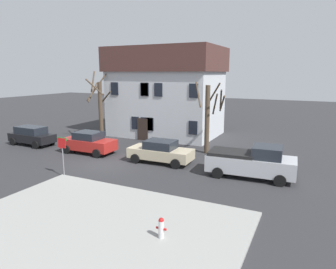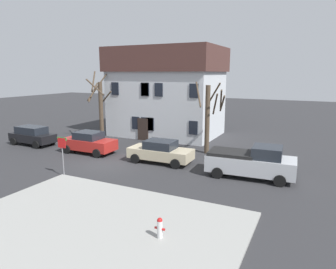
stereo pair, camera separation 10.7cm
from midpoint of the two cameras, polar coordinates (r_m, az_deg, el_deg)
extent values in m
plane|color=#2D2D30|center=(21.86, -11.64, -5.43)|extent=(120.00, 120.00, 0.00)
cube|color=#999993|center=(13.37, -13.55, -16.55)|extent=(11.98, 8.50, 0.12)
cube|color=silver|center=(31.13, -0.13, 5.83)|extent=(10.30, 6.96, 6.40)
cube|color=#4C2D28|center=(31.01, -0.13, 13.90)|extent=(10.80, 7.46, 2.34)
cube|color=#2D231E|center=(28.72, -4.63, 0.98)|extent=(1.10, 0.12, 2.10)
cube|color=black|center=(29.05, -5.99, 2.18)|extent=(0.80, 0.08, 1.20)
cube|color=black|center=(28.53, -4.27, 2.04)|extent=(0.80, 0.08, 1.20)
cube|color=black|center=(28.28, -3.38, 1.97)|extent=(0.80, 0.08, 1.20)
cube|color=black|center=(28.26, -3.31, 1.96)|extent=(0.80, 0.08, 1.20)
cube|color=black|center=(26.43, 4.89, 1.27)|extent=(0.80, 0.08, 1.20)
cube|color=black|center=(29.97, -9.84, 8.51)|extent=(0.80, 0.08, 1.20)
cube|color=black|center=(28.16, -4.29, 8.47)|extent=(0.80, 0.08, 1.20)
cube|color=black|center=(28.14, -4.23, 8.47)|extent=(0.80, 0.08, 1.20)
cube|color=black|center=(27.46, -1.66, 8.42)|extent=(0.80, 0.08, 1.20)
cube|color=black|center=(26.06, 5.00, 8.21)|extent=(0.80, 0.08, 1.20)
cylinder|color=#4C3D2D|center=(29.45, -12.37, 4.32)|extent=(0.39, 0.39, 5.45)
cylinder|color=#4C3D2D|center=(30.21, -13.12, 8.63)|extent=(1.29, 1.80, 2.59)
cylinder|color=#4C3D2D|center=(28.53, -13.50, 8.69)|extent=(1.83, 0.34, 1.50)
cylinder|color=#4C3D2D|center=(29.79, -11.48, 6.85)|extent=(1.48, 0.39, 1.30)
cylinder|color=#4C3D2D|center=(29.42, -13.77, 9.66)|extent=(0.65, 1.29, 1.91)
cylinder|color=#4C3D2D|center=(29.72, -13.83, 7.71)|extent=(0.33, 1.69, 1.77)
cylinder|color=#4C3D2D|center=(23.86, 7.53, 2.75)|extent=(0.37, 0.37, 5.37)
cylinder|color=#4C3D2D|center=(23.46, 5.89, 7.52)|extent=(1.00, 1.40, 1.87)
cylinder|color=#4C3D2D|center=(23.84, 9.00, 5.66)|extent=(0.77, 1.17, 1.74)
cylinder|color=#4C3D2D|center=(23.68, 10.07, 6.42)|extent=(0.74, 2.03, 1.71)
cylinder|color=#4C3D2D|center=(24.14, 8.65, 7.40)|extent=(1.34, 0.64, 1.92)
cylinder|color=#4C3D2D|center=(23.82, 10.31, 5.73)|extent=(1.02, 2.17, 1.46)
cube|color=black|center=(29.36, -24.03, -0.50)|extent=(4.26, 1.79, 0.72)
cube|color=#1E232B|center=(29.31, -24.24, 0.80)|extent=(2.65, 1.55, 0.62)
cylinder|color=black|center=(28.89, -20.86, -1.12)|extent=(0.68, 0.23, 0.68)
cylinder|color=black|center=(27.81, -23.46, -1.79)|extent=(0.68, 0.23, 0.68)
cylinder|color=black|center=(31.06, -24.44, -0.56)|extent=(0.68, 0.23, 0.68)
cylinder|color=black|center=(30.06, -26.97, -1.16)|extent=(0.68, 0.23, 0.68)
cube|color=#AD231E|center=(24.91, -14.52, -1.73)|extent=(4.35, 1.90, 0.82)
cube|color=#1E232B|center=(24.76, -14.60, -0.15)|extent=(2.01, 1.65, 0.58)
cylinder|color=black|center=(24.82, -10.51, -2.53)|extent=(0.68, 0.23, 0.68)
cylinder|color=black|center=(23.41, -13.12, -3.49)|extent=(0.68, 0.23, 0.68)
cylinder|color=black|center=(26.61, -15.67, -1.82)|extent=(0.68, 0.23, 0.68)
cylinder|color=black|center=(25.29, -18.37, -2.67)|extent=(0.68, 0.23, 0.68)
cube|color=#C6B793|center=(21.56, -1.26, -3.55)|extent=(4.59, 1.95, 0.71)
cube|color=#1E232B|center=(21.41, -1.27, -1.88)|extent=(2.13, 1.67, 0.58)
cylinder|color=black|center=(21.87, 3.45, -4.27)|extent=(0.69, 0.24, 0.68)
cylinder|color=black|center=(20.24, 1.55, -5.56)|extent=(0.69, 0.24, 0.68)
cylinder|color=black|center=(23.12, -3.71, -3.39)|extent=(0.69, 0.24, 0.68)
cylinder|color=black|center=(21.59, -6.04, -4.52)|extent=(0.69, 0.24, 0.68)
cube|color=#B7BABF|center=(19.23, 15.38, -5.41)|extent=(5.34, 2.32, 1.00)
cube|color=#1E232B|center=(18.92, 18.35, -3.19)|extent=(1.77, 1.88, 0.70)
cube|color=black|center=(19.24, 12.07, -3.38)|extent=(2.83, 2.10, 0.20)
cylinder|color=black|center=(20.22, 20.73, -6.34)|extent=(0.69, 0.26, 0.68)
cylinder|color=black|center=(18.29, 20.45, -8.19)|extent=(0.69, 0.26, 0.68)
cylinder|color=black|center=(20.60, 10.77, -5.45)|extent=(0.69, 0.26, 0.68)
cylinder|color=black|center=(18.71, 9.44, -7.15)|extent=(0.69, 0.26, 0.68)
cylinder|color=silver|center=(12.01, -1.29, -17.43)|extent=(0.22, 0.22, 0.70)
sphere|color=red|center=(11.83, -1.29, -15.87)|extent=(0.21, 0.21, 0.21)
cylinder|color=red|center=(12.05, -1.99, -17.11)|extent=(0.10, 0.09, 0.09)
cylinder|color=red|center=(11.92, -0.57, -17.45)|extent=(0.10, 0.09, 0.09)
cylinder|color=slate|center=(19.60, -19.03, -4.11)|extent=(0.07, 0.07, 2.43)
cube|color=red|center=(19.37, -19.25, -1.51)|extent=(0.60, 0.03, 0.60)
cube|color=#1E8C38|center=(19.34, -19.22, -0.76)|extent=(0.76, 0.02, 0.18)
camera|label=1|loc=(0.05, -89.86, 0.03)|focal=32.37mm
camera|label=2|loc=(0.05, 90.14, -0.03)|focal=32.37mm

